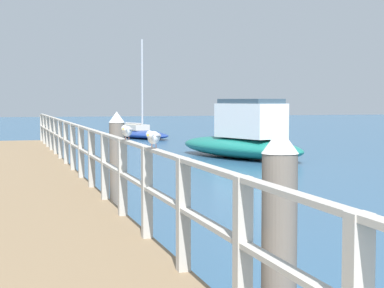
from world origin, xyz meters
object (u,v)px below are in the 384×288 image
Objects in this scene: dock_piling_near at (279,242)px; seagull_foreground at (154,137)px; boat_3 at (139,133)px; boat_2 at (243,138)px; dock_piling_far at (117,160)px; seagull_background at (127,131)px.

seagull_foreground is (-0.38, 2.69, 0.69)m from dock_piling_near.
seagull_foreground is 27.54m from boat_3.
seagull_foreground is 0.07× the size of boat_2.
boat_2 is (6.10, 9.55, -0.23)m from dock_piling_far.
boat_2 is 1.23× the size of boat_3.
dock_piling_near is at bearing 117.21° from seagull_background.
dock_piling_far is at bearing -67.81° from seagull_foreground.
dock_piling_far is at bearing -75.15° from seagull_background.
boat_3 is (5.49, 25.32, -1.32)m from seagull_background.
dock_piling_far is at bearing 90.00° from dock_piling_near.
seagull_foreground is at bearing 47.72° from boat_2.
boat_3 is (-0.99, 12.78, -0.40)m from boat_2.
boat_3 is at bearing -103.29° from boat_2.
dock_piling_near is at bearing 62.03° from boat_3.
dock_piling_far is 3.97× the size of seagull_background.
dock_piling_far is 0.28× the size of boat_2.
boat_3 is (5.49, 26.95, -1.32)m from seagull_foreground.
seagull_background is at bearing -63.09° from seagull_foreground.
dock_piling_near is 7.32m from dock_piling_far.
dock_piling_far is (0.00, 7.32, 0.00)m from dock_piling_near.
boat_3 is (5.11, 29.64, -0.63)m from dock_piling_near.
seagull_background is 0.09× the size of boat_3.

